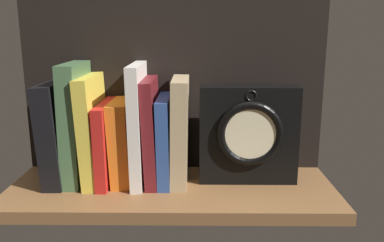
{
  "coord_description": "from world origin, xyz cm",
  "views": [
    {
      "loc": [
        5.2,
        -81.34,
        33.42
      ],
      "look_at": [
        4.31,
        3.48,
        13.37
      ],
      "focal_mm": 38.18,
      "sensor_mm": 36.0,
      "label": 1
    }
  ],
  "objects_px": {
    "book_black_skeptic": "(57,132)",
    "book_tan_shortstories": "(180,131)",
    "book_yellow_seinlanguage": "(93,129)",
    "book_orange_pandolfini": "(123,141)",
    "book_white_catcher": "(139,124)",
    "book_red_requiem": "(107,142)",
    "book_green_romantic": "(76,123)",
    "framed_clock": "(248,134)",
    "book_maroon_dawkins": "(152,131)",
    "book_blue_modern": "(165,139)"
  },
  "relations": [
    {
      "from": "book_yellow_seinlanguage",
      "to": "book_white_catcher",
      "type": "bearing_deg",
      "value": 0.0
    },
    {
      "from": "book_black_skeptic",
      "to": "book_maroon_dawkins",
      "type": "bearing_deg",
      "value": 0.0
    },
    {
      "from": "book_black_skeptic",
      "to": "book_green_romantic",
      "type": "relative_size",
      "value": 0.84
    },
    {
      "from": "book_red_requiem",
      "to": "framed_clock",
      "type": "relative_size",
      "value": 0.83
    },
    {
      "from": "book_black_skeptic",
      "to": "book_green_romantic",
      "type": "height_order",
      "value": "book_green_romantic"
    },
    {
      "from": "book_green_romantic",
      "to": "book_blue_modern",
      "type": "height_order",
      "value": "book_green_romantic"
    },
    {
      "from": "book_red_requiem",
      "to": "framed_clock",
      "type": "xyz_separation_m",
      "value": [
        0.31,
        -0.0,
        0.02
      ]
    },
    {
      "from": "book_blue_modern",
      "to": "book_tan_shortstories",
      "type": "xyz_separation_m",
      "value": [
        0.03,
        0.0,
        0.02
      ]
    },
    {
      "from": "book_black_skeptic",
      "to": "book_red_requiem",
      "type": "xyz_separation_m",
      "value": [
        0.11,
        0.0,
        -0.02
      ]
    },
    {
      "from": "book_white_catcher",
      "to": "book_tan_shortstories",
      "type": "bearing_deg",
      "value": 0.0
    },
    {
      "from": "book_black_skeptic",
      "to": "book_red_requiem",
      "type": "relative_size",
      "value": 1.25
    },
    {
      "from": "book_red_requiem",
      "to": "book_orange_pandolfini",
      "type": "height_order",
      "value": "book_orange_pandolfini"
    },
    {
      "from": "book_orange_pandolfini",
      "to": "book_blue_modern",
      "type": "bearing_deg",
      "value": 0.0
    },
    {
      "from": "book_white_catcher",
      "to": "book_blue_modern",
      "type": "xyz_separation_m",
      "value": [
        0.06,
        0.0,
        -0.04
      ]
    },
    {
      "from": "book_red_requiem",
      "to": "framed_clock",
      "type": "height_order",
      "value": "framed_clock"
    },
    {
      "from": "book_yellow_seinlanguage",
      "to": "book_red_requiem",
      "type": "relative_size",
      "value": 1.33
    },
    {
      "from": "book_black_skeptic",
      "to": "book_yellow_seinlanguage",
      "type": "bearing_deg",
      "value": 0.0
    },
    {
      "from": "book_green_romantic",
      "to": "book_blue_modern",
      "type": "distance_m",
      "value": 0.19
    },
    {
      "from": "book_black_skeptic",
      "to": "book_yellow_seinlanguage",
      "type": "height_order",
      "value": "book_yellow_seinlanguage"
    },
    {
      "from": "book_black_skeptic",
      "to": "book_green_romantic",
      "type": "bearing_deg",
      "value": 0.0
    },
    {
      "from": "book_red_requiem",
      "to": "book_maroon_dawkins",
      "type": "bearing_deg",
      "value": 0.0
    },
    {
      "from": "book_blue_modern",
      "to": "book_black_skeptic",
      "type": "bearing_deg",
      "value": 180.0
    },
    {
      "from": "book_black_skeptic",
      "to": "book_green_romantic",
      "type": "xyz_separation_m",
      "value": [
        0.04,
        0.0,
        0.02
      ]
    },
    {
      "from": "book_green_romantic",
      "to": "book_tan_shortstories",
      "type": "distance_m",
      "value": 0.22
    },
    {
      "from": "book_red_requiem",
      "to": "book_tan_shortstories",
      "type": "bearing_deg",
      "value": 0.0
    },
    {
      "from": "book_yellow_seinlanguage",
      "to": "book_orange_pandolfini",
      "type": "distance_m",
      "value": 0.07
    },
    {
      "from": "book_red_requiem",
      "to": "book_tan_shortstories",
      "type": "xyz_separation_m",
      "value": [
        0.16,
        0.0,
        0.03
      ]
    },
    {
      "from": "book_red_requiem",
      "to": "book_blue_modern",
      "type": "xyz_separation_m",
      "value": [
        0.13,
        0.0,
        0.01
      ]
    },
    {
      "from": "book_black_skeptic",
      "to": "book_yellow_seinlanguage",
      "type": "distance_m",
      "value": 0.08
    },
    {
      "from": "book_black_skeptic",
      "to": "book_maroon_dawkins",
      "type": "height_order",
      "value": "book_maroon_dawkins"
    },
    {
      "from": "book_blue_modern",
      "to": "book_orange_pandolfini",
      "type": "bearing_deg",
      "value": 180.0
    },
    {
      "from": "book_tan_shortstories",
      "to": "book_black_skeptic",
      "type": "bearing_deg",
      "value": 180.0
    },
    {
      "from": "book_black_skeptic",
      "to": "book_white_catcher",
      "type": "height_order",
      "value": "book_white_catcher"
    },
    {
      "from": "book_black_skeptic",
      "to": "book_tan_shortstories",
      "type": "bearing_deg",
      "value": 0.0
    },
    {
      "from": "book_orange_pandolfini",
      "to": "book_white_catcher",
      "type": "xyz_separation_m",
      "value": [
        0.04,
        0.0,
        0.04
      ]
    },
    {
      "from": "book_green_romantic",
      "to": "book_white_catcher",
      "type": "distance_m",
      "value": 0.13
    },
    {
      "from": "book_black_skeptic",
      "to": "framed_clock",
      "type": "bearing_deg",
      "value": -0.38
    },
    {
      "from": "book_maroon_dawkins",
      "to": "framed_clock",
      "type": "distance_m",
      "value": 0.21
    },
    {
      "from": "book_blue_modern",
      "to": "book_tan_shortstories",
      "type": "distance_m",
      "value": 0.04
    },
    {
      "from": "book_white_catcher",
      "to": "book_blue_modern",
      "type": "bearing_deg",
      "value": 0.0
    },
    {
      "from": "book_black_skeptic",
      "to": "book_white_catcher",
      "type": "relative_size",
      "value": 0.85
    },
    {
      "from": "book_red_requiem",
      "to": "book_white_catcher",
      "type": "height_order",
      "value": "book_white_catcher"
    },
    {
      "from": "book_yellow_seinlanguage",
      "to": "framed_clock",
      "type": "relative_size",
      "value": 1.1
    },
    {
      "from": "book_orange_pandolfini",
      "to": "framed_clock",
      "type": "bearing_deg",
      "value": -0.58
    },
    {
      "from": "book_white_catcher",
      "to": "book_orange_pandolfini",
      "type": "bearing_deg",
      "value": 180.0
    },
    {
      "from": "book_maroon_dawkins",
      "to": "framed_clock",
      "type": "xyz_separation_m",
      "value": [
        0.21,
        -0.0,
        -0.01
      ]
    },
    {
      "from": "book_white_catcher",
      "to": "book_blue_modern",
      "type": "distance_m",
      "value": 0.07
    },
    {
      "from": "book_green_romantic",
      "to": "book_orange_pandolfini",
      "type": "xyz_separation_m",
      "value": [
        0.1,
        0.0,
        -0.04
      ]
    },
    {
      "from": "book_green_romantic",
      "to": "book_orange_pandolfini",
      "type": "height_order",
      "value": "book_green_romantic"
    },
    {
      "from": "book_tan_shortstories",
      "to": "framed_clock",
      "type": "xyz_separation_m",
      "value": [
        0.15,
        -0.0,
        -0.01
      ]
    }
  ]
}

